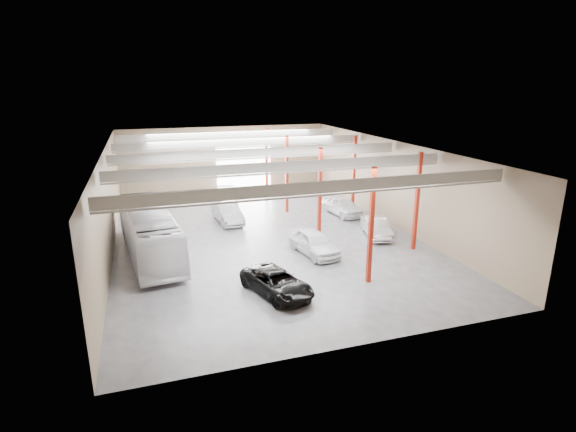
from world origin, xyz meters
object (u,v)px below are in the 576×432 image
car_row_b (228,213)px  coach_bus (149,232)px  car_row_a (314,242)px  car_right_far (342,206)px  car_row_c (226,198)px  black_sedan (277,283)px  car_right_near (376,227)px

car_row_b → coach_bus: bearing=-142.3°
car_row_b → car_row_a: bearing=-69.1°
car_row_b → car_right_far: bearing=-9.3°
car_row_a → car_row_c: size_ratio=0.93×
coach_bus → car_row_c: bearing=50.1°
black_sedan → car_right_far: bearing=34.4°
car_row_a → car_row_c: car_row_a is taller
black_sedan → car_right_far: 16.91m
black_sedan → car_right_far: size_ratio=1.03×
car_row_b → car_row_c: bearing=76.7°
coach_bus → car_row_b: size_ratio=2.45×
car_row_a → car_right_far: bearing=45.6°
coach_bus → car_right_near: bearing=-11.0°
coach_bus → car_right_far: size_ratio=2.51×
coach_bus → car_row_a: 11.37m
car_row_a → car_right_far: (5.94, 8.30, -0.01)m
car_row_a → car_row_b: bearing=106.6°
coach_bus → car_row_a: (10.86, -3.27, -0.87)m
car_right_far → car_row_a: bearing=-132.0°
coach_bus → car_row_c: (7.30, 11.10, -0.94)m
car_row_c → car_right_far: bearing=-24.1°
coach_bus → car_row_c: 13.32m
black_sedan → car_right_near: (10.18, 7.16, 0.04)m
black_sedan → car_right_near: bearing=16.6°
coach_bus → car_row_b: bearing=35.7°
car_row_b → car_row_c: 5.26m
coach_bus → car_row_a: size_ratio=2.50×
car_row_a → car_right_near: size_ratio=1.10×
coach_bus → car_right_near: coach_bus is taller
black_sedan → car_row_b: car_row_b is taller
car_row_a → car_right_near: (5.94, 1.96, -0.10)m
car_row_b → car_right_far: 10.34m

